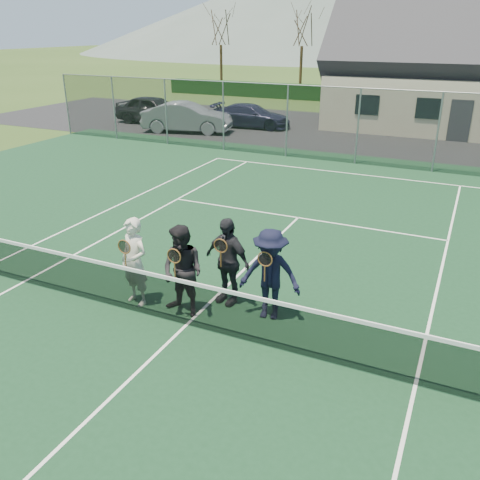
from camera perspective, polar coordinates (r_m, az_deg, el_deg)
The scene contains 18 objects.
ground at distance 27.78m, azimuth 15.85°, elevation 11.20°, with size 220.00×220.00×0.00m, color #304A1A.
court_surface at distance 9.68m, azimuth -6.01°, elevation -9.53°, with size 30.00×30.00×0.02m, color #14381E.
tarmac_carpark at distance 28.68m, azimuth 7.82°, elevation 12.19°, with size 40.00×12.00×0.01m, color black.
hedge_row at distance 39.47m, azimuth 19.14°, elevation 14.84°, with size 40.00×1.20×1.10m, color black.
hill_west at distance 106.16m, azimuth 9.80°, elevation 24.52°, with size 110.00×110.00×18.00m, color #506159.
car_a at distance 30.65m, azimuth -9.64°, elevation 14.23°, with size 1.86×4.62×1.57m, color black.
car_b at distance 27.74m, azimuth -5.99°, elevation 13.52°, with size 1.63×4.68×1.54m, color gray.
car_c at distance 29.01m, azimuth 1.26°, elevation 13.76°, with size 1.78×4.37×1.27m, color #1A1A34.
court_markings at distance 9.67m, azimuth -6.01°, elevation -9.46°, with size 11.03×23.83×0.01m.
tennis_net at distance 9.41m, azimuth -6.14°, elevation -6.81°, with size 11.68×0.08×1.10m.
perimeter_fence at distance 21.22m, azimuth 13.10°, elevation 12.31°, with size 30.07×0.07×3.02m.
tree_a at distance 44.84m, azimuth -2.20°, elevation 23.54°, with size 3.20×3.20×7.77m.
tree_b at distance 42.13m, azimuth 7.09°, elevation 23.45°, with size 3.20×3.20×7.77m.
tree_c at distance 40.03m, azimuth 23.40°, elevation 21.96°, with size 3.20×3.20×7.77m.
player_a at distance 10.16m, azimuth -11.75°, elevation -2.42°, with size 0.74×0.58×1.80m.
player_b at distance 9.63m, azimuth -6.45°, elevation -3.51°, with size 0.98×0.82×1.80m.
player_c at distance 9.99m, azimuth -1.45°, elevation -2.35°, with size 1.13×0.67×1.80m.
player_d at distance 9.47m, azimuth 3.39°, elevation -3.89°, with size 1.25×0.84×1.80m.
Camera 1 is at (4.34, -6.95, 5.16)m, focal length 38.00 mm.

